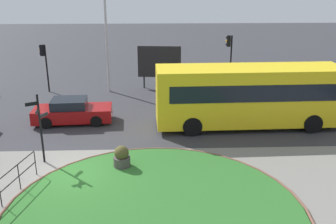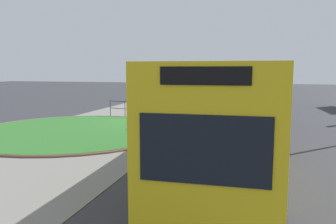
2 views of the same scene
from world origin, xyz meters
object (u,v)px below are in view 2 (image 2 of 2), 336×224
(street_tree_bare, at_px, (178,87))
(bus_yellow, at_px, (226,117))
(planter_near_signpost, at_px, (174,107))
(planter_kerbside, at_px, (146,121))
(car_near_lane, at_px, (250,97))
(car_far_lane, at_px, (234,102))
(car_trailing, at_px, (258,114))
(signpost_directional, at_px, (174,92))
(bollard_foreground, at_px, (149,110))

(street_tree_bare, bearing_deg, bus_yellow, 18.52)
(planter_near_signpost, height_order, planter_kerbside, planter_near_signpost)
(car_near_lane, height_order, street_tree_bare, street_tree_bare)
(car_far_lane, bearing_deg, bus_yellow, -178.84)
(car_trailing, xyz_separation_m, planter_near_signpost, (-3.02, -5.73, -0.11))
(planter_kerbside, bearing_deg, signpost_directional, 168.99)
(bollard_foreground, bearing_deg, bus_yellow, 28.27)
(car_near_lane, distance_m, street_tree_bare, 8.41)
(bollard_foreground, height_order, street_tree_bare, street_tree_bare)
(car_trailing, bearing_deg, planter_kerbside, -64.27)
(car_near_lane, distance_m, car_far_lane, 6.17)
(bus_yellow, height_order, car_trailing, bus_yellow)
(signpost_directional, distance_m, street_tree_bare, 5.80)
(planter_kerbside, bearing_deg, car_far_lane, 157.70)
(street_tree_bare, bearing_deg, planter_near_signpost, 8.87)
(car_near_lane, bearing_deg, car_trailing, -170.75)
(car_far_lane, height_order, planter_near_signpost, car_far_lane)
(bollard_foreground, height_order, planter_near_signpost, planter_near_signpost)
(car_near_lane, relative_size, planter_kerbside, 4.47)
(planter_near_signpost, bearing_deg, planter_kerbside, 0.32)
(planter_near_signpost, bearing_deg, car_far_lane, 129.44)
(bollard_foreground, bearing_deg, street_tree_bare, 163.48)
(car_far_lane, height_order, car_trailing, car_far_lane)
(bus_yellow, bearing_deg, car_near_lane, 178.07)
(car_far_lane, bearing_deg, street_tree_bare, 91.63)
(car_far_lane, bearing_deg, car_near_lane, -11.58)
(bollard_foreground, xyz_separation_m, bus_yellow, (11.84, 6.37, 1.39))
(bus_yellow, bearing_deg, planter_near_signpost, -160.93)
(bollard_foreground, xyz_separation_m, car_trailing, (2.15, 7.32, 0.26))
(car_trailing, distance_m, street_tree_bare, 8.67)
(signpost_directional, relative_size, bollard_foreground, 4.23)
(street_tree_bare, bearing_deg, car_near_lane, 139.75)
(bus_yellow, bearing_deg, car_trailing, 172.83)
(bollard_foreground, relative_size, car_far_lane, 0.16)
(car_near_lane, relative_size, planter_near_signpost, 3.92)
(planter_kerbside, distance_m, street_tree_bare, 9.26)
(signpost_directional, bearing_deg, planter_kerbside, -11.01)
(bollard_foreground, xyz_separation_m, planter_near_signpost, (-0.87, 1.59, 0.15))
(bollard_foreground, bearing_deg, planter_kerbside, 16.85)
(car_near_lane, height_order, planter_near_signpost, car_near_lane)
(bollard_foreground, relative_size, car_trailing, 0.17)
(signpost_directional, height_order, street_tree_bare, street_tree_bare)
(bollard_foreground, bearing_deg, signpost_directional, 50.68)
(car_trailing, bearing_deg, bollard_foreground, -109.93)
(car_near_lane, bearing_deg, bus_yellow, -174.88)
(car_far_lane, relative_size, planter_kerbside, 4.46)
(signpost_directional, distance_m, planter_near_signpost, 3.10)
(signpost_directional, relative_size, car_far_lane, 0.69)
(bus_yellow, height_order, car_near_lane, bus_yellow)
(signpost_directional, xyz_separation_m, car_far_lane, (-5.96, 3.19, -1.11))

